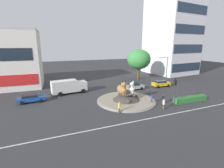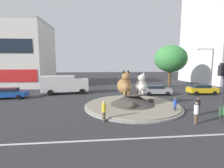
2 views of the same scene
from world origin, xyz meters
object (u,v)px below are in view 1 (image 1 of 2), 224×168
object	(u,v)px
broadleaf_tree_behind_island	(139,59)
hatchback_near_shophouse	(134,86)
delivery_box_truck	(69,86)
cat_statue_tabby	(122,89)
traffic_light_mast	(175,86)
office_tower	(173,22)
pedestrian_black_shirt	(163,99)
pedestrian_white_shirt	(164,104)
sedan_on_far_lane	(31,98)
pedestrian_blue_shirt	(152,99)
pedestrian_yellow_shirt	(119,107)
parked_car_right	(161,83)
cat_statue_white	(131,88)
litter_bin	(175,98)
streetlight_arm	(166,69)

from	to	relation	value
broadleaf_tree_behind_island	hatchback_near_shophouse	bearing A→B (deg)	-125.41
delivery_box_truck	cat_statue_tabby	bearing A→B (deg)	-54.80
traffic_light_mast	hatchback_near_shophouse	size ratio (longest dim) A/B	1.09
office_tower	pedestrian_black_shirt	distance (m)	37.83
pedestrian_white_shirt	pedestrian_black_shirt	world-z (taller)	pedestrian_white_shirt
sedan_on_far_lane	delivery_box_truck	world-z (taller)	delivery_box_truck
cat_statue_tabby	traffic_light_mast	size ratio (longest dim) A/B	0.57
pedestrian_blue_shirt	sedan_on_far_lane	bearing A→B (deg)	-53.50
cat_statue_tabby	sedan_on_far_lane	xyz separation A→B (m)	(-15.09, 6.04, -1.73)
pedestrian_white_shirt	sedan_on_far_lane	bearing A→B (deg)	23.40
pedestrian_yellow_shirt	hatchback_near_shophouse	world-z (taller)	pedestrian_yellow_shirt
pedestrian_black_shirt	parked_car_right	distance (m)	12.14
pedestrian_black_shirt	parked_car_right	world-z (taller)	pedestrian_black_shirt
broadleaf_tree_behind_island	parked_car_right	world-z (taller)	broadleaf_tree_behind_island
cat_statue_white	sedan_on_far_lane	size ratio (longest dim) A/B	0.52
pedestrian_white_shirt	cat_statue_tabby	bearing A→B (deg)	4.61
office_tower	pedestrian_yellow_shirt	distance (m)	44.14
pedestrian_black_shirt	parked_car_right	size ratio (longest dim) A/B	0.37
pedestrian_white_shirt	parked_car_right	size ratio (longest dim) A/B	0.40
pedestrian_blue_shirt	litter_bin	bearing A→B (deg)	147.41
office_tower	sedan_on_far_lane	world-z (taller)	office_tower
broadleaf_tree_behind_island	pedestrian_black_shirt	world-z (taller)	broadleaf_tree_behind_island
cat_statue_tabby	pedestrian_yellow_shirt	size ratio (longest dim) A/B	1.56
broadleaf_tree_behind_island	delivery_box_truck	world-z (taller)	broadleaf_tree_behind_island
cat_statue_white	broadleaf_tree_behind_island	distance (m)	19.25
traffic_light_mast	broadleaf_tree_behind_island	world-z (taller)	broadleaf_tree_behind_island
parked_car_right	pedestrian_blue_shirt	bearing A→B (deg)	-132.39
traffic_light_mast	pedestrian_black_shirt	bearing A→B (deg)	8.58
traffic_light_mast	office_tower	distance (m)	37.63
streetlight_arm	cat_statue_tabby	bearing A→B (deg)	22.63
broadleaf_tree_behind_island	pedestrian_yellow_shirt	distance (m)	25.57
pedestrian_yellow_shirt	broadleaf_tree_behind_island	bearing A→B (deg)	-19.47
cat_statue_white	parked_car_right	xyz separation A→B (m)	(11.64, 6.12, -1.58)
broadleaf_tree_behind_island	pedestrian_black_shirt	bearing A→B (deg)	-108.65
traffic_light_mast	pedestrian_yellow_shirt	size ratio (longest dim) A/B	2.73
traffic_light_mast	pedestrian_yellow_shirt	distance (m)	9.80
cat_statue_white	streetlight_arm	distance (m)	14.57
traffic_light_mast	office_tower	bearing A→B (deg)	-49.83
cat_statue_white	pedestrian_blue_shirt	distance (m)	4.11
cat_statue_tabby	litter_bin	xyz separation A→B (m)	(9.39, -2.85, -2.05)
broadleaf_tree_behind_island	pedestrian_yellow_shirt	size ratio (longest dim) A/B	4.95
pedestrian_blue_shirt	pedestrian_black_shirt	size ratio (longest dim) A/B	0.95
cat_statue_white	hatchback_near_shophouse	xyz separation A→B (m)	(4.26, 6.29, -1.60)
streetlight_arm	pedestrian_black_shirt	world-z (taller)	streetlight_arm
streetlight_arm	pedestrian_black_shirt	size ratio (longest dim) A/B	4.34
office_tower	litter_bin	bearing A→B (deg)	-134.47
traffic_light_mast	pedestrian_black_shirt	distance (m)	3.31
traffic_light_mast	litter_bin	size ratio (longest dim) A/B	5.37
pedestrian_yellow_shirt	sedan_on_far_lane	bearing A→B (deg)	68.90
streetlight_arm	pedestrian_blue_shirt	bearing A→B (deg)	40.19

